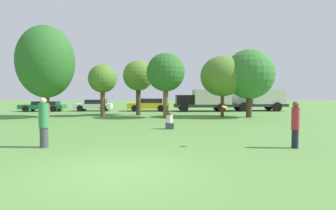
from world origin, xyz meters
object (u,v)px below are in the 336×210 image
object	(u,v)px
tree_1	(102,79)
parked_car_yellow	(148,104)
tree_0	(45,62)
delivery_truck_black	(204,99)
tree_2	(138,76)
tree_5	(249,74)
delivery_truck_grey	(259,99)
person_thrower	(43,122)
tree_4	(222,76)
tree_3	(165,73)
person_catcher	(295,124)
parked_car_white	(93,105)
frisbee	(224,107)
parked_car_green	(43,106)
bystander_sitting	(169,122)

from	to	relation	value
tree_1	parked_car_yellow	bearing A→B (deg)	61.25
tree_0	delivery_truck_black	size ratio (longest dim) A/B	1.16
tree_2	tree_5	bearing A→B (deg)	-12.78
parked_car_yellow	delivery_truck_grey	xyz separation A→B (m)	(12.13, 0.31, 0.59)
person_thrower	tree_4	xyz separation A→B (m)	(9.17, 12.58, 2.42)
tree_5	delivery_truck_black	bearing A→B (deg)	110.56
person_thrower	tree_3	xyz separation A→B (m)	(4.51, 11.89, 2.66)
person_catcher	parked_car_white	size ratio (longest dim) A/B	0.44
frisbee	parked_car_white	xyz separation A→B (m)	(-10.20, 19.88, -0.87)
tree_4	parked_car_green	bearing A→B (deg)	158.71
bystander_sitting	delivery_truck_black	xyz separation A→B (m)	(3.87, 14.32, 0.87)
tree_2	delivery_truck_grey	world-z (taller)	tree_2
parked_car_white	parked_car_yellow	distance (m)	5.94
tree_1	delivery_truck_black	world-z (taller)	tree_1
tree_4	parked_car_green	world-z (taller)	tree_4
tree_2	delivery_truck_grey	distance (m)	14.06
tree_1	tree_5	size ratio (longest dim) A/B	0.80
tree_4	parked_car_green	distance (m)	19.32
bystander_sitting	frisbee	bearing A→B (deg)	-68.09
person_catcher	parked_car_yellow	size ratio (longest dim) A/B	0.39
bystander_sitting	parked_car_green	world-z (taller)	parked_car_green
tree_1	tree_4	world-z (taller)	tree_4
parked_car_green	tree_4	bearing A→B (deg)	155.84
tree_4	delivery_truck_grey	bearing A→B (deg)	53.88
tree_2	delivery_truck_grey	bearing A→B (deg)	24.09
person_thrower	tree_1	size ratio (longest dim) A/B	0.43
person_catcher	delivery_truck_black	distance (m)	19.72
tree_3	tree_5	world-z (taller)	tree_5
bystander_sitting	tree_5	size ratio (longest dim) A/B	0.18
person_thrower	bystander_sitting	xyz separation A→B (m)	(4.78, 5.26, -0.55)
tree_0	tree_1	distance (m)	4.64
person_thrower	parked_car_yellow	xyz separation A→B (m)	(2.60, 19.88, -0.23)
tree_3	delivery_truck_black	size ratio (longest dim) A/B	0.81
frisbee	tree_4	distance (m)	12.84
tree_4	tree_1	bearing A→B (deg)	174.76
parked_car_green	tree_0	bearing A→B (deg)	112.64
tree_5	delivery_truck_grey	xyz separation A→B (m)	(3.39, 7.78, -2.20)
parked_car_white	parked_car_yellow	bearing A→B (deg)	176.35
person_thrower	person_catcher	xyz separation A→B (m)	(9.45, -0.13, -0.04)
parked_car_yellow	parked_car_green	bearing A→B (deg)	-1.02
frisbee	parked_car_green	size ratio (longest dim) A/B	0.05
person_catcher	person_thrower	bearing A→B (deg)	-0.00
parked_car_green	parked_car_white	size ratio (longest dim) A/B	1.16
parked_car_yellow	tree_3	bearing A→B (deg)	100.55
tree_1	parked_car_yellow	world-z (taller)	tree_1
tree_5	tree_0	bearing A→B (deg)	-179.21
person_thrower	frisbee	bearing A→B (deg)	1.47
tree_2	parked_car_green	xyz separation A→B (m)	(-10.69, 5.00, -2.89)
bystander_sitting	tree_3	xyz separation A→B (m)	(-0.27, 6.63, 3.21)
tree_0	parked_car_white	size ratio (longest dim) A/B	1.84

